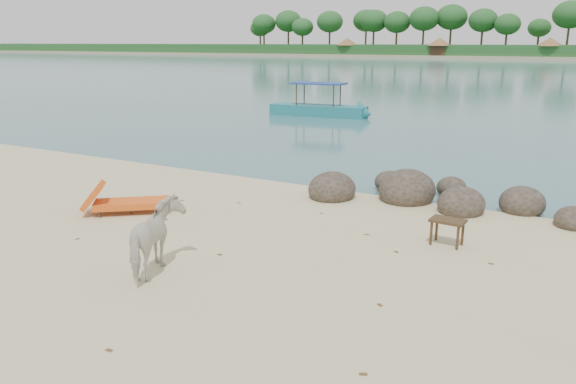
{
  "coord_description": "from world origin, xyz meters",
  "views": [
    {
      "loc": [
        4.69,
        -7.08,
        3.79
      ],
      "look_at": [
        -0.39,
        2.0,
        1.0
      ],
      "focal_mm": 35.0,
      "sensor_mm": 36.0,
      "label": 1
    }
  ],
  "objects_px": {
    "cow": "(157,240)",
    "boat_near": "(318,88)",
    "lounge_chair": "(132,201)",
    "boulders": "(424,196)",
    "side_table": "(447,234)"
  },
  "relations": [
    {
      "from": "cow",
      "to": "side_table",
      "type": "bearing_deg",
      "value": -159.5
    },
    {
      "from": "cow",
      "to": "boat_near",
      "type": "bearing_deg",
      "value": -93.93
    },
    {
      "from": "cow",
      "to": "lounge_chair",
      "type": "distance_m",
      "value": 3.73
    },
    {
      "from": "cow",
      "to": "boat_near",
      "type": "distance_m",
      "value": 21.69
    },
    {
      "from": "boat_near",
      "to": "lounge_chair",
      "type": "bearing_deg",
      "value": -82.7
    },
    {
      "from": "boulders",
      "to": "side_table",
      "type": "relative_size",
      "value": 10.09
    },
    {
      "from": "lounge_chair",
      "to": "boat_near",
      "type": "xyz_separation_m",
      "value": [
        -4.22,
        18.13,
        1.11
      ]
    },
    {
      "from": "cow",
      "to": "side_table",
      "type": "xyz_separation_m",
      "value": [
        3.9,
        3.71,
        -0.35
      ]
    },
    {
      "from": "side_table",
      "to": "lounge_chair",
      "type": "distance_m",
      "value": 6.92
    },
    {
      "from": "cow",
      "to": "boulders",
      "type": "bearing_deg",
      "value": -135.82
    },
    {
      "from": "boulders",
      "to": "side_table",
      "type": "height_order",
      "value": "boulders"
    },
    {
      "from": "cow",
      "to": "lounge_chair",
      "type": "xyz_separation_m",
      "value": [
        -2.89,
        2.35,
        -0.3
      ]
    },
    {
      "from": "boulders",
      "to": "lounge_chair",
      "type": "height_order",
      "value": "boulders"
    },
    {
      "from": "side_table",
      "to": "boat_near",
      "type": "relative_size",
      "value": 0.11
    },
    {
      "from": "boulders",
      "to": "side_table",
      "type": "distance_m",
      "value": 2.96
    }
  ]
}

